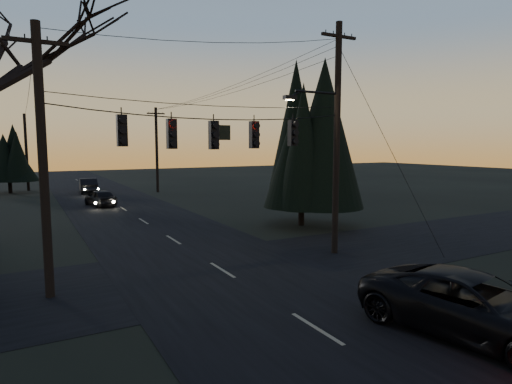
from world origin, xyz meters
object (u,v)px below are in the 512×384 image
utility_pole_left (50,297)px  sedan_oncoming_b (88,186)px  utility_pole_far_r (158,192)px  utility_pole_right (334,253)px  sedan_oncoming_a (100,198)px  suv_near (475,307)px  evergreen_right (302,144)px  utility_pole_far_l (29,191)px

utility_pole_left → sedan_oncoming_b: size_ratio=1.91×
sedan_oncoming_b → utility_pole_left: bearing=84.3°
utility_pole_left → utility_pole_far_r: bearing=67.7°
utility_pole_right → sedan_oncoming_a: bearing=108.3°
utility_pole_far_r → suv_near: bearing=-93.6°
evergreen_right → sedan_oncoming_b: bearing=109.9°
sedan_oncoming_b → sedan_oncoming_a: bearing=91.5°
utility_pole_right → utility_pole_left: (-11.50, 0.00, 0.00)m
suv_near → sedan_oncoming_a: bearing=88.0°
utility_pole_right → suv_near: 8.63m
utility_pole_right → evergreen_right: evergreen_right is taller
utility_pole_far_l → suv_near: (9.20, -44.28, 0.79)m
utility_pole_far_l → sedan_oncoming_a: 16.32m
utility_pole_far_r → evergreen_right: (2.52, -21.79, 4.85)m
evergreen_right → sedan_oncoming_a: size_ratio=2.20×
sedan_oncoming_a → sedan_oncoming_b: 10.21m
suv_near → evergreen_right: bearing=60.8°
evergreen_right → utility_pole_left: bearing=-156.1°
utility_pole_right → utility_pole_far_l: 37.79m
utility_pole_far_l → evergreen_right: (14.02, -29.79, 4.85)m
utility_pole_far_r → utility_pole_far_l: size_ratio=1.06×
sedan_oncoming_a → suv_near: bearing=88.7°
utility_pole_right → sedan_oncoming_a: 21.50m
utility_pole_far_r → sedan_oncoming_b: size_ratio=1.91×
sedan_oncoming_b → utility_pole_far_l: bearing=-42.1°
utility_pole_left → utility_pole_far_l: utility_pole_left is taller
utility_pole_left → sedan_oncoming_b: bearing=80.4°
utility_pole_right → suv_near: size_ratio=1.76×
utility_pole_far_r → utility_pole_far_l: 14.01m
suv_near → utility_pole_left: bearing=127.2°
sedan_oncoming_a → sedan_oncoming_b: size_ratio=0.87×
sedan_oncoming_a → evergreen_right: bearing=113.0°
utility_pole_left → utility_pole_far_r: same height
evergreen_right → sedan_oncoming_b: evergreen_right is taller
utility_pole_left → sedan_oncoming_a: (4.76, 20.40, 0.66)m
utility_pole_far_l → sedan_oncoming_b: (5.20, -5.39, 0.73)m
utility_pole_far_r → sedan_oncoming_b: 6.86m
utility_pole_left → suv_near: (9.20, -8.28, 0.79)m
utility_pole_far_r → utility_pole_right: bearing=-90.0°
utility_pole_left → evergreen_right: 16.08m
utility_pole_left → evergreen_right: size_ratio=1.00×
utility_pole_left → utility_pole_right: bearing=0.0°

